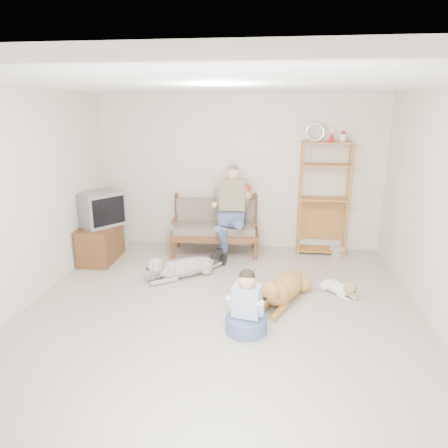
# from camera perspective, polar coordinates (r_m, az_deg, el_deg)

# --- Properties ---
(floor) EXTENTS (5.50, 5.50, 0.00)m
(floor) POSITION_cam_1_polar(r_m,az_deg,el_deg) (4.96, -0.69, -13.50)
(floor) COLOR #BBB1A4
(floor) RESTS_ON ground
(ceiling) EXTENTS (5.50, 5.50, 0.00)m
(ceiling) POSITION_cam_1_polar(r_m,az_deg,el_deg) (4.31, -0.82, 19.41)
(ceiling) COLOR white
(ceiling) RESTS_ON ground
(wall_back) EXTENTS (5.00, 0.00, 5.00)m
(wall_back) POSITION_cam_1_polar(r_m,az_deg,el_deg) (7.13, 2.18, 7.27)
(wall_back) COLOR beige
(wall_back) RESTS_ON ground
(wall_front) EXTENTS (5.00, 0.00, 5.00)m
(wall_front) POSITION_cam_1_polar(r_m,az_deg,el_deg) (1.97, -11.93, -18.59)
(wall_front) COLOR beige
(wall_front) RESTS_ON ground
(wall_left) EXTENTS (0.00, 5.50, 5.50)m
(wall_left) POSITION_cam_1_polar(r_m,az_deg,el_deg) (5.37, -28.23, 2.36)
(wall_left) COLOR beige
(wall_left) RESTS_ON ground
(loveseat) EXTENTS (1.55, 0.82, 0.95)m
(loveseat) POSITION_cam_1_polar(r_m,az_deg,el_deg) (6.98, -1.22, -0.21)
(loveseat) COLOR brown
(loveseat) RESTS_ON ground
(man) EXTENTS (0.59, 0.84, 1.36)m
(man) POSITION_cam_1_polar(r_m,az_deg,el_deg) (6.67, 0.81, 1.01)
(man) COLOR #4F5F92
(man) RESTS_ON loveseat
(etagere) EXTENTS (0.86, 0.38, 2.24)m
(etagere) POSITION_cam_1_polar(r_m,az_deg,el_deg) (7.03, 14.07, 3.69)
(etagere) COLOR #A47333
(etagere) RESTS_ON ground
(book_stack) EXTENTS (0.25, 0.22, 0.14)m
(book_stack) POSITION_cam_1_polar(r_m,az_deg,el_deg) (7.24, 15.87, -3.69)
(book_stack) COLOR silver
(book_stack) RESTS_ON ground
(tv_stand) EXTENTS (0.53, 0.91, 0.60)m
(tv_stand) POSITION_cam_1_polar(r_m,az_deg,el_deg) (6.97, -17.22, -2.57)
(tv_stand) COLOR brown
(tv_stand) RESTS_ON ground
(crt_tv) EXTENTS (0.82, 0.85, 0.55)m
(crt_tv) POSITION_cam_1_polar(r_m,az_deg,el_deg) (6.84, -17.24, 2.11)
(crt_tv) COLOR slate
(crt_tv) RESTS_ON tv_stand
(wall_outlet) EXTENTS (0.12, 0.02, 0.08)m
(wall_outlet) POSITION_cam_1_polar(r_m,az_deg,el_deg) (7.55, -7.41, -0.51)
(wall_outlet) COLOR white
(wall_outlet) RESTS_ON ground
(golden_retriever) EXTENTS (0.73, 1.36, 0.44)m
(golden_retriever) POSITION_cam_1_polar(r_m,az_deg,el_deg) (5.36, 8.40, -9.16)
(golden_retriever) COLOR #B1793D
(golden_retriever) RESTS_ON ground
(shaggy_dog) EXTENTS (1.07, 0.91, 0.39)m
(shaggy_dog) POSITION_cam_1_polar(r_m,az_deg,el_deg) (6.06, -6.36, -6.19)
(shaggy_dog) COLOR white
(shaggy_dog) RESTS_ON ground
(terrier) EXTENTS (0.48, 0.55, 0.26)m
(terrier) POSITION_cam_1_polar(r_m,az_deg,el_deg) (5.72, 16.24, -8.74)
(terrier) COLOR white
(terrier) RESTS_ON ground
(child) EXTENTS (0.48, 0.48, 0.76)m
(child) POSITION_cam_1_polar(r_m,az_deg,el_deg) (4.62, 3.22, -12.05)
(child) COLOR #4F5F92
(child) RESTS_ON ground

